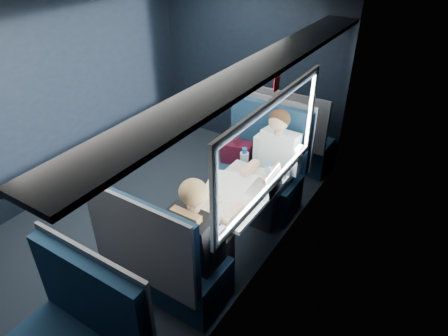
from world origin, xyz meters
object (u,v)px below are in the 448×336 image
Objects in this scene: woman at (199,236)px; bottle_small at (268,173)px; laptop at (268,186)px; seat_row_front at (292,140)px; cup at (283,174)px; man at (274,162)px; seat_bay_far at (166,263)px; seat_bay_near at (259,170)px; table at (235,197)px.

woman is 6.12× the size of bottle_small.
seat_row_front is at bearing 105.36° from laptop.
cup is at bearing 53.03° from bottle_small.
seat_row_front reaches higher than laptop.
cup is at bearing -49.31° from man.
seat_bay_far is at bearing -90.00° from seat_row_front.
seat_bay_far is 1.62m from man.
seat_bay_near is at bearing 123.00° from laptop.
seat_row_front is 5.37× the size of bottle_small.
man is at bearing 106.57° from bottle_small.
seat_bay_near is at bearing 123.94° from bottle_small.
cup reaches higher than table.
table is at bearing -150.47° from laptop.
seat_bay_near and seat_bay_far have the same top height.
table is 0.76× the size of man.
table is 4.63× the size of bottle_small.
cup is (0.49, -0.43, 0.36)m from seat_bay_near.
man is at bearing -77.17° from seat_row_front.
seat_bay_near is 1.63m from woman.
seat_bay_far is at bearing -99.03° from man.
seat_row_front reaches higher than bottle_small.
seat_row_front is 1.75m from laptop.
table is at bearing -77.16° from seat_bay_near.
seat_bay_near is 1.75m from seat_bay_far.
woman is 15.04× the size of cup.
seat_bay_far is at bearing -113.73° from laptop.
seat_bay_far reaches higher than seat_row_front.
woman reaches higher than cup.
seat_bay_near is 0.95× the size of woman.
cup is (0.02, 0.29, -0.02)m from laptop.
man is at bearing 80.97° from seat_bay_far.
laptop is (0.47, -0.72, 0.38)m from seat_bay_near.
laptop is (0.45, 1.03, 0.39)m from seat_bay_far.
seat_bay_far is (-0.18, -0.87, -0.25)m from table.
laptop is 0.17m from bottle_small.
man reaches higher than seat_bay_near.
man reaches higher than seat_row_front.
seat_row_front is at bearing 88.97° from seat_bay_near.
seat_bay_near is 3.73× the size of laptop.
seat_row_front is at bearing 95.80° from table.
seat_bay_near is at bearing 146.79° from man.
laptop is (0.20, 0.86, 0.08)m from woman.
woman is at bearing 33.82° from seat_bay_far.
table is 11.38× the size of cup.
seat_bay_far is 0.95× the size of man.
man is 1.00× the size of woman.
man is 0.43m from bottle_small.
seat_bay_near is at bearing 90.54° from seat_bay_far.
woman is (0.07, -0.71, 0.06)m from table.
man is 15.04× the size of cup.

